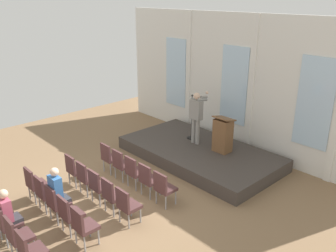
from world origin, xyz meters
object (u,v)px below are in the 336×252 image
(chair_r0_c1, at_px, (121,163))
(chair_r0_c2, at_px, (134,170))
(chair_r2_c4, at_px, (83,224))
(chair_r2_c2, at_px, (56,201))
(lectern, at_px, (223,135))
(mic_stand, at_px, (191,129))
(chair_r1_c0, at_px, (74,168))
(chair_r2_c3, at_px, (69,212))
(chair_r1_c3, at_px, (112,194))
(chair_r0_c0, at_px, (109,156))
(audience_r2_c2, at_px, (58,191))
(chair_r0_c3, at_px, (148,178))
(chair_r3_c4, at_px, (29,249))
(chair_r1_c4, at_px, (127,204))
(chair_r3_c3, at_px, (17,235))
(chair_r1_c1, at_px, (86,176))
(chair_r0_c4, at_px, (164,187))
(chair_r2_c1, at_px, (45,191))
(chair_r2_c0, at_px, (34,182))
(chair_r3_c2, at_px, (6,221))
(chair_r1_c2, at_px, (98,184))
(speaker, at_px, (196,114))
(audience_r3_c2, at_px, (8,213))

(chair_r0_c1, xyz_separation_m, chair_r0_c2, (0.61, 0.00, 0.00))
(chair_r2_c4, bearing_deg, chair_r2_c2, 180.00)
(lectern, bearing_deg, mic_stand, 177.56)
(chair_r1_c0, bearing_deg, chair_r2_c3, -32.27)
(chair_r1_c3, distance_m, chair_r2_c3, 1.15)
(chair_r0_c0, bearing_deg, audience_r2_c2, -61.35)
(chair_r0_c3, bearing_deg, chair_r3_c4, -80.02)
(chair_r1_c4, relative_size, chair_r3_c3, 1.00)
(chair_r1_c1, xyz_separation_m, chair_r1_c3, (1.21, 0.00, 0.00))
(chair_r0_c2, relative_size, chair_r0_c4, 1.00)
(lectern, distance_m, chair_r2_c2, 5.33)
(chair_r0_c1, height_order, chair_r2_c1, same)
(chair_r1_c0, distance_m, chair_r2_c3, 2.15)
(chair_r2_c0, xyz_separation_m, chair_r3_c2, (1.21, -1.15, 0.00))
(chair_r1_c2, bearing_deg, chair_r3_c4, -62.18)
(chair_r2_c2, bearing_deg, chair_r1_c1, 117.82)
(mic_stand, bearing_deg, audience_r2_c2, -82.06)
(chair_r3_c2, bearing_deg, chair_r2_c0, 136.55)
(chair_r3_c3, bearing_deg, chair_r2_c1, 136.55)
(chair_r0_c0, relative_size, chair_r0_c2, 1.00)
(chair_r1_c4, bearing_deg, chair_r0_c0, 154.65)
(chair_r1_c0, xyz_separation_m, chair_r1_c1, (0.61, 0.00, 0.00))
(chair_r1_c2, height_order, audience_r2_c2, audience_r2_c2)
(chair_r1_c0, distance_m, chair_r3_c2, 2.59)
(chair_r0_c2, distance_m, audience_r2_c2, 2.23)
(chair_r2_c3, distance_m, chair_r3_c2, 1.30)
(chair_r3_c4, bearing_deg, chair_r1_c2, 117.82)
(chair_r0_c2, relative_size, chair_r1_c0, 1.00)
(chair_r1_c0, distance_m, chair_r1_c3, 1.82)
(audience_r2_c2, distance_m, chair_r3_c2, 1.25)
(chair_r0_c1, xyz_separation_m, chair_r2_c4, (1.82, -2.29, 0.00))
(speaker, height_order, chair_r2_c0, speaker)
(chair_r0_c3, bearing_deg, chair_r3_c2, -99.98)
(chair_r0_c3, xyz_separation_m, chair_r1_c1, (-1.21, -1.15, 0.00))
(chair_r1_c1, xyz_separation_m, chair_r2_c3, (1.21, -1.15, 0.00))
(speaker, xyz_separation_m, chair_r2_c0, (-0.85, -5.15, -0.88))
(chair_r0_c3, bearing_deg, chair_r3_c3, -90.00)
(chair_r2_c2, bearing_deg, chair_r2_c0, 180.00)
(chair_r1_c1, bearing_deg, speaker, 86.45)
(chair_r3_c3, bearing_deg, chair_r2_c0, 147.73)
(chair_r0_c0, distance_m, chair_r0_c1, 0.61)
(chair_r3_c2, relative_size, audience_r3_c2, 0.73)
(chair_r2_c2, bearing_deg, audience_r2_c2, 90.00)
(chair_r1_c1, bearing_deg, chair_r3_c3, -62.18)
(speaker, xyz_separation_m, chair_r0_c1, (-0.25, -2.85, -0.88))
(chair_r2_c0, xyz_separation_m, chair_r2_c4, (2.42, 0.00, 0.00))
(speaker, xyz_separation_m, chair_r1_c2, (0.36, -4.00, -0.88))
(lectern, bearing_deg, chair_r1_c2, -99.10)
(chair_r3_c2, distance_m, chair_r3_c3, 0.61)
(chair_r0_c0, xyz_separation_m, chair_r1_c1, (0.61, -1.15, 0.00))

